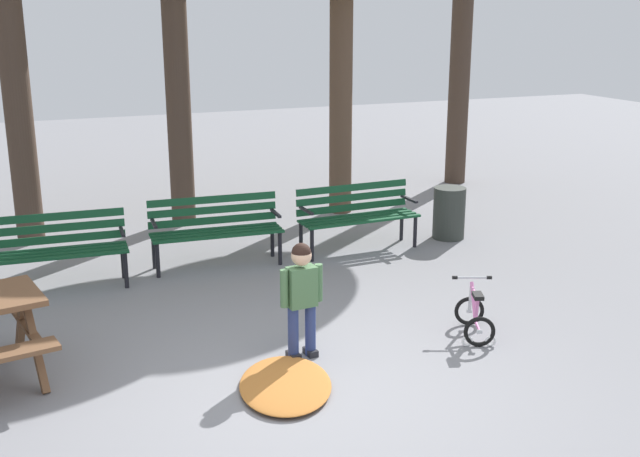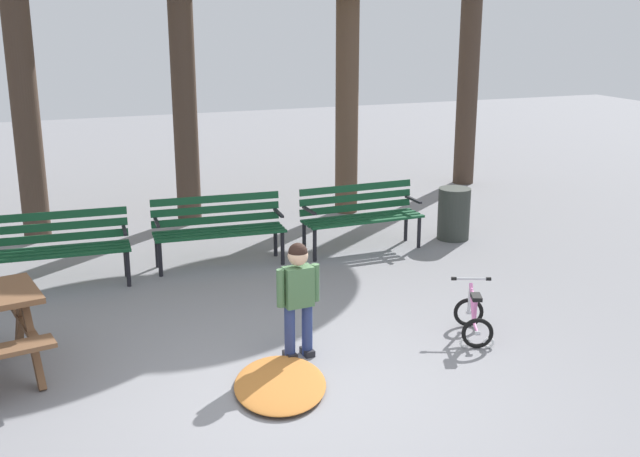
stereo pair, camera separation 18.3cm
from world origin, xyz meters
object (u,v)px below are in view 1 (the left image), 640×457
(park_bench_far_left, at_px, (54,245))
(park_bench_right, at_px, (357,212))
(park_bench_left, at_px, (215,225))
(kids_bicycle, at_px, (475,316))
(child_standing, at_px, (302,291))
(trash_bin, at_px, (449,213))

(park_bench_far_left, height_order, park_bench_right, same)
(park_bench_left, distance_m, kids_bicycle, 3.56)
(park_bench_far_left, height_order, child_standing, child_standing)
(park_bench_right, xyz_separation_m, child_standing, (-1.86, -2.84, 0.13))
(kids_bicycle, bearing_deg, trash_bin, 63.02)
(park_bench_left, relative_size, trash_bin, 2.27)
(park_bench_far_left, relative_size, trash_bin, 2.27)
(park_bench_left, bearing_deg, child_standing, -89.31)
(park_bench_far_left, bearing_deg, child_standing, -55.01)
(kids_bicycle, relative_size, trash_bin, 0.88)
(park_bench_left, relative_size, kids_bicycle, 2.57)
(park_bench_far_left, height_order, trash_bin, park_bench_far_left)
(kids_bicycle, xyz_separation_m, trash_bin, (1.53, 3.01, 0.16))
(park_bench_far_left, bearing_deg, kids_bicycle, -38.85)
(park_bench_left, bearing_deg, trash_bin, -1.15)
(child_standing, xyz_separation_m, kids_bicycle, (1.72, -0.18, -0.44))
(park_bench_left, height_order, child_standing, child_standing)
(park_bench_right, bearing_deg, child_standing, -123.14)
(park_bench_far_left, relative_size, park_bench_right, 1.01)
(park_bench_far_left, relative_size, kids_bicycle, 2.57)
(park_bench_left, xyz_separation_m, trash_bin, (3.29, -0.07, -0.15))
(child_standing, bearing_deg, trash_bin, 40.93)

